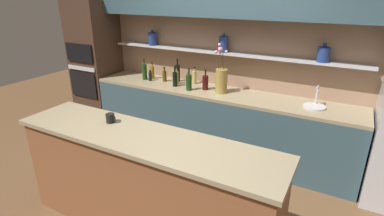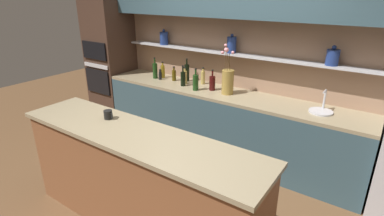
{
  "view_description": "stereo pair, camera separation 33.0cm",
  "coord_description": "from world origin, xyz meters",
  "views": [
    {
      "loc": [
        1.5,
        -2.33,
        2.2
      ],
      "look_at": [
        0.03,
        0.38,
        0.99
      ],
      "focal_mm": 28.0,
      "sensor_mm": 36.0,
      "label": 1
    },
    {
      "loc": [
        1.78,
        -2.15,
        2.2
      ],
      "look_at": [
        0.03,
        0.38,
        0.99
      ],
      "focal_mm": 28.0,
      "sensor_mm": 36.0,
      "label": 2
    }
  ],
  "objects": [
    {
      "name": "ground_plane",
      "position": [
        0.0,
        0.0,
        0.0
      ],
      "size": [
        12.0,
        12.0,
        0.0
      ],
      "primitive_type": "plane",
      "color": "brown"
    },
    {
      "name": "back_wall_unit",
      "position": [
        -0.0,
        1.53,
        1.55
      ],
      "size": [
        5.2,
        0.44,
        2.6
      ],
      "color": "#937056",
      "rests_on": "ground_plane"
    },
    {
      "name": "back_counter_unit",
      "position": [
        -0.06,
        1.24,
        0.46
      ],
      "size": [
        3.73,
        0.62,
        0.92
      ],
      "color": "#334C56",
      "rests_on": "ground_plane"
    },
    {
      "name": "island_counter",
      "position": [
        0.0,
        -0.48,
        0.51
      ],
      "size": [
        2.55,
        0.61,
        1.02
      ],
      "color": "brown",
      "rests_on": "ground_plane"
    },
    {
      "name": "oven_tower",
      "position": [
        -2.27,
        1.24,
        1.04
      ],
      "size": [
        0.65,
        0.64,
        2.08
      ],
      "color": "#3D281E",
      "rests_on": "ground_plane"
    },
    {
      "name": "flower_vase",
      "position": [
        0.01,
        1.22,
        1.1
      ],
      "size": [
        0.17,
        0.16,
        0.67
      ],
      "color": "olive",
      "rests_on": "back_counter_unit"
    },
    {
      "name": "sink_fixture",
      "position": [
        1.2,
        1.25,
        0.95
      ],
      "size": [
        0.26,
        0.26,
        0.25
      ],
      "color": "#B7B7BC",
      "rests_on": "back_counter_unit"
    },
    {
      "name": "bottle_wine_0",
      "position": [
        -0.42,
        1.11,
        1.03
      ],
      "size": [
        0.08,
        0.08,
        0.31
      ],
      "color": "#193814",
      "rests_on": "back_counter_unit"
    },
    {
      "name": "bottle_wine_1",
      "position": [
        -0.24,
        1.24,
        1.02
      ],
      "size": [
        0.08,
        0.08,
        0.29
      ],
      "color": "#380C0C",
      "rests_on": "back_counter_unit"
    },
    {
      "name": "bottle_oil_2",
      "position": [
        -0.96,
        1.32,
        1.01
      ],
      "size": [
        0.06,
        0.06,
        0.22
      ],
      "color": "#47380A",
      "rests_on": "back_counter_unit"
    },
    {
      "name": "bottle_spirit_3",
      "position": [
        -0.73,
        1.28,
        1.02
      ],
      "size": [
        0.07,
        0.07,
        0.25
      ],
      "color": "tan",
      "rests_on": "back_counter_unit"
    },
    {
      "name": "bottle_wine_4",
      "position": [
        -0.78,
        1.4,
        1.05
      ],
      "size": [
        0.07,
        0.07,
        0.35
      ],
      "color": "black",
      "rests_on": "back_counter_unit"
    },
    {
      "name": "bottle_wine_5",
      "position": [
        -1.28,
        1.25,
        1.04
      ],
      "size": [
        0.07,
        0.07,
        0.33
      ],
      "color": "#193814",
      "rests_on": "back_counter_unit"
    },
    {
      "name": "bottle_sauce_6",
      "position": [
        -1.17,
        1.24,
        0.99
      ],
      "size": [
        0.05,
        0.05,
        0.16
      ],
      "color": "black",
      "rests_on": "back_counter_unit"
    },
    {
      "name": "bottle_wine_7",
      "position": [
        -0.69,
        1.18,
        1.03
      ],
      "size": [
        0.07,
        0.07,
        0.3
      ],
      "color": "black",
      "rests_on": "back_counter_unit"
    },
    {
      "name": "bottle_oil_8",
      "position": [
        -1.21,
        1.35,
        1.02
      ],
      "size": [
        0.06,
        0.06,
        0.25
      ],
      "color": "olive",
      "rests_on": "back_counter_unit"
    },
    {
      "name": "bottle_spirit_9",
      "position": [
        -0.5,
        1.42,
        1.02
      ],
      "size": [
        0.06,
        0.06,
        0.25
      ],
      "color": "tan",
      "rests_on": "back_counter_unit"
    },
    {
      "name": "coffee_mug",
      "position": [
        -0.45,
        -0.39,
        1.06
      ],
      "size": [
        0.1,
        0.08,
        0.09
      ],
      "color": "black",
      "rests_on": "island_counter"
    }
  ]
}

